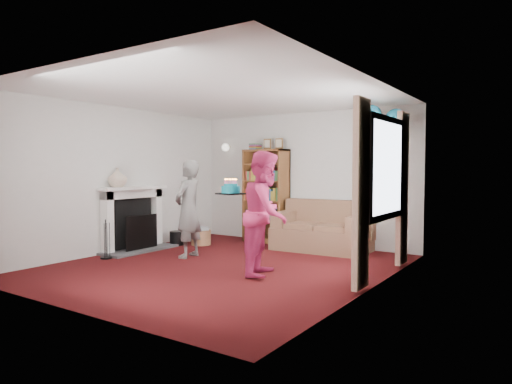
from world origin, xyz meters
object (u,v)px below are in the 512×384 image
Objects in this scene: person_striped at (188,209)px; person_magenta at (266,213)px; bookcase at (267,196)px; birthday_cake at (231,190)px; sofa at (323,231)px.

person_magenta is (1.69, -0.32, 0.05)m from person_striped.
person_magenta is at bearing -57.83° from bookcase.
birthday_cake is at bearing 65.58° from person_striped.
person_magenta is 0.65m from birthday_cake.
bookcase is 2.06m from person_striped.
person_striped is (-0.20, -2.05, -0.11)m from bookcase.
person_magenta reaches higher than birthday_cake.
person_striped is at bearing -95.66° from bookcase.
person_magenta is at bearing 1.86° from birthday_cake.
sofa is at bearing 79.05° from birthday_cake.
person_magenta is (1.49, -2.37, -0.05)m from bookcase.
person_striped is 4.93× the size of birthday_cake.
person_magenta is 5.27× the size of birthday_cake.
birthday_cake is (-0.58, -0.02, 0.30)m from person_magenta.
bookcase is at bearing 14.27° from person_magenta.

